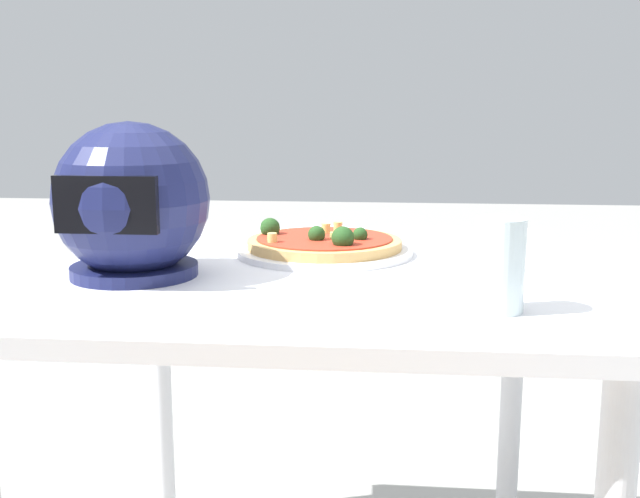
{
  "coord_description": "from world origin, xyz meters",
  "views": [
    {
      "loc": [
        -0.13,
        1.32,
        1.04
      ],
      "look_at": [
        -0.0,
        -0.05,
        0.78
      ],
      "focal_mm": 42.52,
      "sensor_mm": 36.0,
      "label": 1
    }
  ],
  "objects_px": {
    "drinking_glass": "(499,265)",
    "motorcycle_helmet": "(131,203)",
    "dining_table": "(315,318)",
    "pizza": "(324,242)"
  },
  "relations": [
    {
      "from": "drinking_glass",
      "to": "motorcycle_helmet",
      "type": "bearing_deg",
      "value": -16.13
    },
    {
      "from": "dining_table",
      "to": "motorcycle_helmet",
      "type": "height_order",
      "value": "motorcycle_helmet"
    },
    {
      "from": "dining_table",
      "to": "motorcycle_helmet",
      "type": "xyz_separation_m",
      "value": [
        0.29,
        0.11,
        0.22
      ]
    },
    {
      "from": "pizza",
      "to": "dining_table",
      "type": "bearing_deg",
      "value": 86.8
    },
    {
      "from": "motorcycle_helmet",
      "to": "dining_table",
      "type": "bearing_deg",
      "value": -158.57
    },
    {
      "from": "pizza",
      "to": "motorcycle_helmet",
      "type": "distance_m",
      "value": 0.38
    },
    {
      "from": "pizza",
      "to": "motorcycle_helmet",
      "type": "height_order",
      "value": "motorcycle_helmet"
    },
    {
      "from": "pizza",
      "to": "drinking_glass",
      "type": "height_order",
      "value": "drinking_glass"
    },
    {
      "from": "dining_table",
      "to": "pizza",
      "type": "distance_m",
      "value": 0.16
    },
    {
      "from": "dining_table",
      "to": "drinking_glass",
      "type": "bearing_deg",
      "value": 135.19
    }
  ]
}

